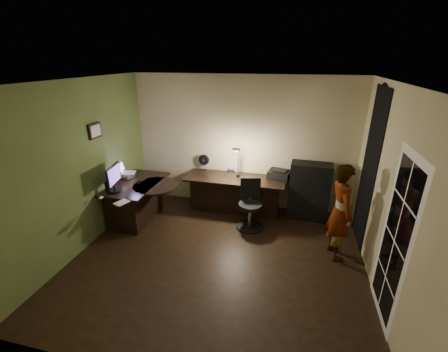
% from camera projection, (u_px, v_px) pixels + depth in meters
% --- Properties ---
extents(floor, '(4.50, 4.00, 0.01)m').
position_uv_depth(floor, '(218.00, 259.00, 4.77)').
color(floor, black).
rests_on(floor, ground).
extents(ceiling, '(4.50, 4.00, 0.01)m').
position_uv_depth(ceiling, '(216.00, 81.00, 3.76)').
color(ceiling, silver).
rests_on(ceiling, floor).
extents(wall_back, '(4.50, 0.01, 2.70)m').
position_uv_depth(wall_back, '(242.00, 144.00, 6.08)').
color(wall_back, tan).
rests_on(wall_back, floor).
extents(wall_front, '(4.50, 0.01, 2.70)m').
position_uv_depth(wall_front, '(154.00, 272.00, 2.46)').
color(wall_front, tan).
rests_on(wall_front, floor).
extents(wall_left, '(0.01, 4.00, 2.70)m').
position_uv_depth(wall_left, '(80.00, 168.00, 4.76)').
color(wall_left, tan).
rests_on(wall_left, floor).
extents(wall_right, '(0.01, 4.00, 2.70)m').
position_uv_depth(wall_right, '(389.00, 197.00, 3.77)').
color(wall_right, tan).
rests_on(wall_right, floor).
extents(green_wall_overlay, '(0.00, 4.00, 2.70)m').
position_uv_depth(green_wall_overlay, '(81.00, 168.00, 4.76)').
color(green_wall_overlay, '#4E6230').
rests_on(green_wall_overlay, floor).
extents(arched_doorway, '(0.01, 0.90, 2.60)m').
position_uv_depth(arched_doorway, '(369.00, 169.00, 4.83)').
color(arched_doorway, black).
rests_on(arched_doorway, floor).
extents(french_door, '(0.02, 0.92, 2.10)m').
position_uv_depth(french_door, '(395.00, 241.00, 3.39)').
color(french_door, white).
rests_on(french_door, floor).
extents(framed_picture, '(0.04, 0.30, 0.25)m').
position_uv_depth(framed_picture, '(95.00, 131.00, 4.97)').
color(framed_picture, black).
rests_on(framed_picture, wall_left).
extents(desk_left, '(0.84, 1.35, 0.78)m').
position_uv_depth(desk_left, '(137.00, 201.00, 5.79)').
color(desk_left, black).
rests_on(desk_left, floor).
extents(desk_right, '(1.99, 0.70, 0.74)m').
position_uv_depth(desk_right, '(235.00, 195.00, 6.11)').
color(desk_right, black).
rests_on(desk_right, floor).
extents(cabinet, '(0.78, 0.42, 1.14)m').
position_uv_depth(cabinet, '(309.00, 191.00, 5.80)').
color(cabinet, black).
rests_on(cabinet, floor).
extents(laptop_stand, '(0.27, 0.24, 0.10)m').
position_uv_depth(laptop_stand, '(127.00, 175.00, 5.85)').
color(laptop_stand, silver).
rests_on(laptop_stand, desk_left).
extents(laptop, '(0.36, 0.34, 0.20)m').
position_uv_depth(laptop, '(128.00, 168.00, 5.79)').
color(laptop, silver).
rests_on(laptop, laptop_stand).
extents(monitor, '(0.20, 0.53, 0.34)m').
position_uv_depth(monitor, '(113.00, 182.00, 5.22)').
color(monitor, black).
rests_on(monitor, desk_left).
extents(mouse, '(0.07, 0.10, 0.04)m').
position_uv_depth(mouse, '(101.00, 198.00, 4.98)').
color(mouse, silver).
rests_on(mouse, desk_left).
extents(phone, '(0.07, 0.13, 0.01)m').
position_uv_depth(phone, '(143.00, 180.00, 5.75)').
color(phone, black).
rests_on(phone, desk_left).
extents(pen, '(0.04, 0.15, 0.01)m').
position_uv_depth(pen, '(140.00, 182.00, 5.63)').
color(pen, black).
rests_on(pen, desk_left).
extents(speaker, '(0.08, 0.08, 0.19)m').
position_uv_depth(speaker, '(107.00, 187.00, 5.21)').
color(speaker, black).
rests_on(speaker, desk_left).
extents(notepad, '(0.23, 0.27, 0.01)m').
position_uv_depth(notepad, '(122.00, 203.00, 4.85)').
color(notepad, silver).
rests_on(notepad, desk_left).
extents(desk_fan, '(0.24, 0.16, 0.34)m').
position_uv_depth(desk_fan, '(204.00, 162.00, 6.34)').
color(desk_fan, black).
rests_on(desk_fan, desk_right).
extents(headphones, '(0.18, 0.10, 0.08)m').
position_uv_depth(headphones, '(231.00, 170.00, 6.27)').
color(headphones, navy).
rests_on(headphones, desk_right).
extents(printer, '(0.48, 0.41, 0.19)m').
position_uv_depth(printer, '(279.00, 174.00, 5.91)').
color(printer, black).
rests_on(printer, desk_right).
extents(desk_lamp, '(0.20, 0.34, 0.72)m').
position_uv_depth(desk_lamp, '(238.00, 160.00, 5.89)').
color(desk_lamp, black).
rests_on(desk_lamp, desk_right).
extents(office_chair, '(0.61, 0.61, 0.92)m').
position_uv_depth(office_chair, '(250.00, 205.00, 5.49)').
color(office_chair, black).
rests_on(office_chair, floor).
extents(person, '(0.51, 0.64, 1.56)m').
position_uv_depth(person, '(341.00, 212.00, 4.58)').
color(person, '#D8A88C').
rests_on(person, floor).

